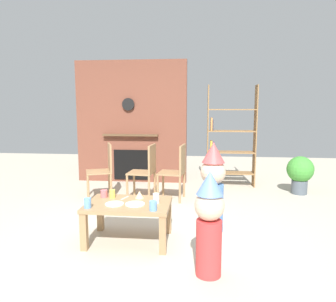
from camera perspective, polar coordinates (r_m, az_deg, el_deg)
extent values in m
plane|color=#BCB29E|center=(3.86, -2.91, -14.71)|extent=(12.00, 12.00, 0.00)
cube|color=brown|center=(6.27, -6.70, 5.30)|extent=(2.20, 0.18, 2.40)
cube|color=black|center=(6.27, -6.77, -2.52)|extent=(0.70, 0.02, 0.60)
cube|color=brown|center=(6.15, -6.94, 2.91)|extent=(1.10, 0.10, 0.04)
cylinder|color=black|center=(6.16, -7.31, 8.50)|extent=(0.24, 0.04, 0.24)
cube|color=olive|center=(5.94, 7.30, 2.73)|extent=(0.02, 0.28, 1.90)
cube|color=olive|center=(6.03, 15.70, 2.57)|extent=(0.02, 0.28, 1.90)
cube|color=olive|center=(6.07, 11.35, -3.93)|extent=(0.86, 0.28, 0.02)
cube|color=olive|center=(6.01, 11.45, -0.19)|extent=(0.86, 0.28, 0.02)
cube|color=olive|center=(5.96, 11.56, 3.61)|extent=(0.86, 0.28, 0.02)
cube|color=olive|center=(5.95, 11.66, 7.46)|extent=(0.86, 0.28, 0.02)
cube|color=#B23333|center=(6.03, 7.85, -2.78)|extent=(0.04, 0.20, 0.22)
cube|color=#3359A5|center=(6.03, 8.28, -2.68)|extent=(0.03, 0.20, 0.24)
cube|color=#3F8C4C|center=(6.03, 8.65, -3.06)|extent=(0.02, 0.20, 0.16)
cube|color=gold|center=(5.97, 7.93, 0.90)|extent=(0.04, 0.20, 0.20)
cube|color=#8C4C99|center=(5.97, 8.35, 0.76)|extent=(0.03, 0.20, 0.17)
cube|color=#D87F3F|center=(5.93, 7.98, 4.93)|extent=(0.03, 0.20, 0.24)
cube|color=#4C4C51|center=(5.93, 8.36, 4.72)|extent=(0.02, 0.20, 0.20)
cube|color=#9E7A51|center=(3.51, -7.27, -9.70)|extent=(0.92, 0.63, 0.04)
cube|color=#9E7A51|center=(3.46, -15.17, -14.11)|extent=(0.07, 0.07, 0.40)
cube|color=#9E7A51|center=(3.27, -0.96, -15.16)|extent=(0.07, 0.07, 0.40)
cube|color=#9E7A51|center=(3.94, -12.30, -11.25)|extent=(0.07, 0.07, 0.40)
cube|color=#9E7A51|center=(3.77, 0.03, -11.93)|extent=(0.07, 0.07, 0.40)
cylinder|color=#F2CC4C|center=(3.70, -10.18, -7.73)|extent=(0.06, 0.06, 0.10)
cylinder|color=#669EE0|center=(3.22, -2.74, -10.01)|extent=(0.08, 0.08, 0.10)
cylinder|color=silver|center=(3.45, -2.20, -8.68)|extent=(0.07, 0.07, 0.11)
cylinder|color=#669EE0|center=(3.40, -14.56, -9.23)|extent=(0.07, 0.07, 0.11)
cylinder|color=#E5666B|center=(3.75, -11.66, -7.68)|extent=(0.08, 0.08, 0.09)
cylinder|color=white|center=(3.47, -9.81, -9.55)|extent=(0.20, 0.20, 0.01)
cylinder|color=white|center=(3.43, -6.07, -9.66)|extent=(0.21, 0.21, 0.01)
cone|color=#EAC68C|center=(3.65, -5.25, -7.97)|extent=(0.10, 0.10, 0.08)
cube|color=silver|center=(3.68, -7.94, -8.52)|extent=(0.07, 0.15, 0.01)
cylinder|color=#D13838|center=(2.91, 7.48, -17.21)|extent=(0.23, 0.23, 0.51)
sphere|color=beige|center=(2.76, 7.63, -9.94)|extent=(0.26, 0.26, 0.26)
cone|color=#668CE5|center=(2.71, 7.71, -5.80)|extent=(0.24, 0.24, 0.21)
cylinder|color=#4C7FC6|center=(3.85, 8.14, -10.25)|extent=(0.26, 0.26, 0.58)
sphere|color=beige|center=(3.73, 8.27, -3.83)|extent=(0.30, 0.30, 0.30)
cone|color=#EA4C4C|center=(3.69, 8.35, -0.27)|extent=(0.27, 0.27, 0.24)
cube|color=#9E7A51|center=(5.25, -12.60, -3.73)|extent=(0.52, 0.52, 0.02)
cube|color=#9E7A51|center=(5.21, -10.64, -1.12)|extent=(0.17, 0.38, 0.45)
cylinder|color=#9E7A51|center=(5.46, -14.52, -5.74)|extent=(0.04, 0.04, 0.43)
cylinder|color=#9E7A51|center=(5.12, -14.44, -6.68)|extent=(0.04, 0.04, 0.43)
cylinder|color=#9E7A51|center=(5.48, -10.73, -5.59)|extent=(0.04, 0.04, 0.43)
cylinder|color=#9E7A51|center=(5.13, -10.40, -6.51)|extent=(0.04, 0.04, 0.43)
cube|color=#9E7A51|center=(5.07, -4.95, -3.96)|extent=(0.44, 0.44, 0.02)
cube|color=#9E7A51|center=(4.98, -2.95, -1.42)|extent=(0.07, 0.40, 0.45)
cylinder|color=#9E7A51|center=(5.34, -6.23, -5.84)|extent=(0.04, 0.04, 0.43)
cylinder|color=#9E7A51|center=(5.01, -7.50, -6.79)|extent=(0.04, 0.04, 0.43)
cylinder|color=#9E7A51|center=(5.25, -2.46, -6.06)|extent=(0.04, 0.04, 0.43)
cylinder|color=#9E7A51|center=(4.91, -3.50, -7.06)|extent=(0.04, 0.04, 0.43)
cube|color=#9E7A51|center=(5.03, 0.59, -4.03)|extent=(0.45, 0.45, 0.02)
cube|color=#9E7A51|center=(4.95, 2.68, -1.47)|extent=(0.08, 0.40, 0.45)
cylinder|color=#9E7A51|center=(5.29, -0.89, -5.93)|extent=(0.04, 0.04, 0.43)
cylinder|color=#9E7A51|center=(4.96, -1.93, -6.90)|extent=(0.04, 0.04, 0.43)
cylinder|color=#9E7A51|center=(5.22, 2.96, -6.14)|extent=(0.04, 0.04, 0.43)
cylinder|color=#9E7A51|center=(4.88, 2.19, -7.15)|extent=(0.04, 0.04, 0.43)
cylinder|color=#4C5660|center=(5.89, 22.95, -6.08)|extent=(0.27, 0.27, 0.24)
sphere|color=#3F9235|center=(5.83, 23.11, -3.10)|extent=(0.45, 0.45, 0.45)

